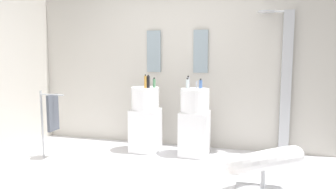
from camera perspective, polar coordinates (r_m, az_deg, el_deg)
ground_plane at (r=3.91m, az=-4.47°, el=-15.19°), size 4.80×3.60×0.04m
rear_partition at (r=5.19m, az=1.72°, el=5.40°), size 4.80×0.10×2.60m
pedestal_sink_left at (r=4.93m, az=-3.92°, el=-4.26°), size 0.41×0.41×1.06m
pedestal_sink_right at (r=4.74m, az=4.61°, el=-4.75°), size 0.41×0.41×1.06m
vanity_mirror_left at (r=5.23m, az=-2.45°, el=7.43°), size 0.22×0.03×0.64m
vanity_mirror_right at (r=5.04m, az=5.67°, el=7.41°), size 0.22×0.03×0.64m
shower_column at (r=4.94m, az=19.53°, el=2.31°), size 0.49×0.24×2.05m
lounge_chair at (r=3.51m, az=16.14°, el=-11.72°), size 1.10×1.10×0.65m
towel_rack at (r=4.82m, az=-19.51°, el=-3.21°), size 0.37×0.22×0.95m
soap_bottle_amber at (r=4.74m, az=-3.92°, el=2.22°), size 0.04×0.04×0.19m
soap_bottle_clear at (r=4.60m, az=3.35°, el=1.83°), size 0.04×0.04×0.16m
soap_bottle_green at (r=4.80m, az=-2.40°, el=2.00°), size 0.04×0.04×0.14m
soap_bottle_blue at (r=4.71m, az=5.65°, el=1.82°), size 0.05×0.05×0.14m
soap_bottle_black at (r=4.75m, az=-3.43°, el=2.19°), size 0.04×0.04×0.19m
soap_bottle_grey at (r=4.75m, az=3.51°, el=2.11°), size 0.05×0.05×0.18m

